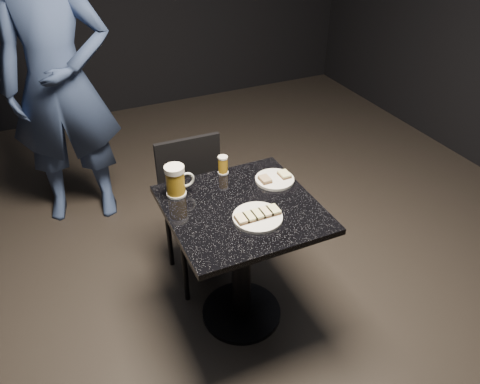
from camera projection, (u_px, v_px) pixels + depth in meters
name	position (u px, v px, depth m)	size (l,w,h in m)	color
floor	(241.00, 313.00, 2.64)	(6.00, 6.00, 0.00)	black
plate_large	(258.00, 217.00, 2.13)	(0.23, 0.23, 0.01)	white
plate_small	(275.00, 180.00, 2.40)	(0.20, 0.20, 0.01)	silver
patron	(59.00, 85.00, 2.92)	(0.70, 0.46, 1.93)	navy
table	(242.00, 245.00, 2.35)	(0.70, 0.70, 0.75)	black
beer_mug	(176.00, 180.00, 2.26)	(0.14, 0.10, 0.16)	white
beer_tumbler	(223.00, 165.00, 2.44)	(0.06, 0.06, 0.10)	silver
chair	(197.00, 203.00, 2.67)	(0.38, 0.38, 0.86)	black
canapes_on_plate_large	(258.00, 214.00, 2.13)	(0.21, 0.07, 0.02)	#4C3521
canapes_on_plate_small	(275.00, 177.00, 2.39)	(0.16, 0.07, 0.02)	#4C3521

